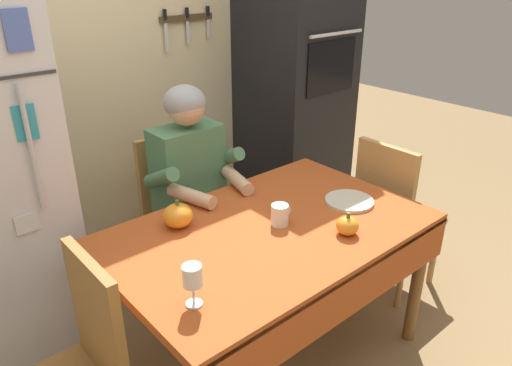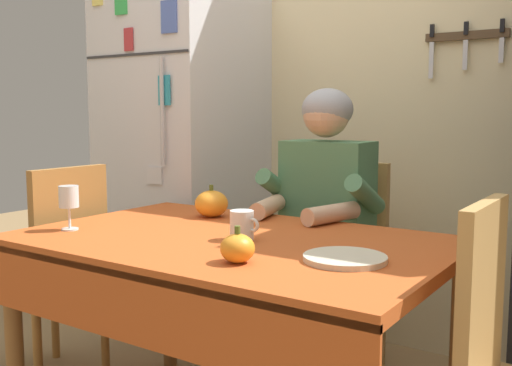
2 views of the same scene
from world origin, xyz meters
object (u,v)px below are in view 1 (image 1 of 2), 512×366
at_px(seated_person, 196,184).
at_px(serving_tray, 349,201).
at_px(wall_oven, 295,83).
at_px(chair_behind_person, 179,209).
at_px(wine_glass, 192,278).
at_px(coffee_mug, 280,215).
at_px(pumpkin_medium, 178,216).
at_px(dining_table, 272,245).
at_px(chair_right_side, 391,211).
at_px(pumpkin_large, 347,226).

relative_size(seated_person, serving_tray, 5.35).
distance_m(wall_oven, seated_person, 1.13).
xyz_separation_m(chair_behind_person, wine_glass, (-0.56, -0.99, 0.34)).
relative_size(seated_person, coffee_mug, 11.93).
height_order(coffee_mug, serving_tray, coffee_mug).
height_order(seated_person, pumpkin_medium, seated_person).
height_order(dining_table, pumpkin_medium, pumpkin_medium).
xyz_separation_m(chair_behind_person, serving_tray, (0.43, -0.85, 0.24)).
xyz_separation_m(dining_table, coffee_mug, (0.05, 0.01, 0.13)).
bearing_deg(serving_tray, chair_behind_person, 116.81).
relative_size(dining_table, serving_tray, 6.02).
bearing_deg(chair_behind_person, pumpkin_medium, -121.39).
xyz_separation_m(chair_right_side, serving_tray, (-0.46, -0.05, 0.24)).
bearing_deg(serving_tray, dining_table, 172.48).
distance_m(seated_person, pumpkin_medium, 0.45).
distance_m(wine_glass, pumpkin_large, 0.75).
bearing_deg(chair_right_side, pumpkin_medium, 165.91).
height_order(wine_glass, pumpkin_large, wine_glass).
bearing_deg(coffee_mug, seated_person, 93.45).
relative_size(seated_person, pumpkin_medium, 9.53).
relative_size(chair_right_side, wine_glass, 5.98).
bearing_deg(serving_tray, coffee_mug, 170.36).
xyz_separation_m(chair_behind_person, pumpkin_large, (0.19, -1.03, 0.27)).
height_order(dining_table, coffee_mug, coffee_mug).
bearing_deg(wine_glass, wall_oven, 35.08).
height_order(chair_behind_person, chair_right_side, same).
xyz_separation_m(wall_oven, pumpkin_medium, (-1.34, -0.64, -0.26)).
bearing_deg(wall_oven, seated_person, -162.87).
distance_m(wall_oven, chair_right_side, 1.09).
bearing_deg(pumpkin_medium, chair_right_side, -14.09).
xyz_separation_m(seated_person, pumpkin_medium, (-0.31, -0.32, 0.06)).
relative_size(wall_oven, serving_tray, 9.03).
bearing_deg(pumpkin_medium, dining_table, -44.37).
xyz_separation_m(seated_person, coffee_mug, (0.04, -0.60, 0.05)).
bearing_deg(pumpkin_large, wine_glass, 176.75).
height_order(wine_glass, serving_tray, wine_glass).
distance_m(dining_table, seated_person, 0.61).
bearing_deg(seated_person, dining_table, -91.44).
relative_size(wall_oven, dining_table, 1.50).
distance_m(chair_behind_person, serving_tray, 0.98).
bearing_deg(dining_table, coffee_mug, 9.11).
height_order(dining_table, seated_person, seated_person).
distance_m(wall_oven, pumpkin_large, 1.46).
bearing_deg(chair_behind_person, pumpkin_large, -79.35).
height_order(dining_table, chair_right_side, chair_right_side).
bearing_deg(chair_right_side, dining_table, 179.19).
distance_m(chair_behind_person, wine_glass, 1.18).
bearing_deg(chair_behind_person, coffee_mug, -87.38).
xyz_separation_m(chair_right_side, coffee_mug, (-0.85, 0.02, 0.28)).
relative_size(chair_right_side, pumpkin_medium, 7.12).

